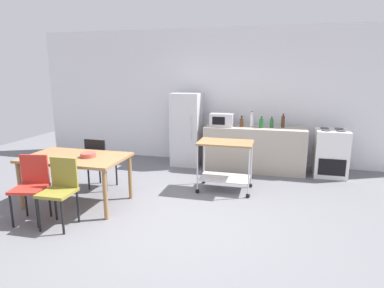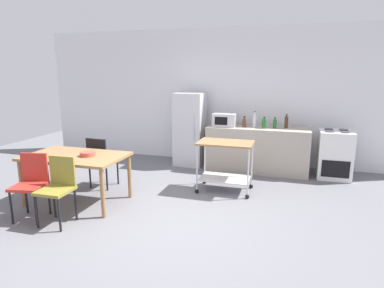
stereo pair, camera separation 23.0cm
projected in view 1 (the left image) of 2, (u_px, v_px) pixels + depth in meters
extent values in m
plane|color=slate|center=(173.00, 219.00, 4.48)|extent=(12.00, 12.00, 0.00)
cube|color=white|center=(217.00, 96.00, 7.19)|extent=(8.40, 0.12, 2.90)
cube|color=#A89E8E|center=(254.00, 149.00, 6.62)|extent=(2.00, 0.64, 0.90)
cube|color=olive|center=(75.00, 158.00, 4.86)|extent=(1.50, 0.90, 0.04)
cylinder|color=olive|center=(20.00, 186.00, 4.74)|extent=(0.06, 0.06, 0.71)
cylinder|color=olive|center=(105.00, 195.00, 4.41)|extent=(0.06, 0.06, 0.71)
cylinder|color=olive|center=(55.00, 171.00, 5.48)|extent=(0.06, 0.06, 0.71)
cylinder|color=olive|center=(130.00, 177.00, 5.14)|extent=(0.06, 0.06, 0.71)
cube|color=#B72D23|center=(29.00, 189.00, 4.30)|extent=(0.47, 0.47, 0.04)
cube|color=#B72D23|center=(35.00, 169.00, 4.43)|extent=(0.38, 0.11, 0.40)
cylinder|color=black|center=(11.00, 211.00, 4.20)|extent=(0.03, 0.03, 0.45)
cylinder|color=black|center=(37.00, 212.00, 4.18)|extent=(0.03, 0.03, 0.45)
cylinder|color=black|center=(26.00, 201.00, 4.53)|extent=(0.03, 0.03, 0.45)
cylinder|color=black|center=(50.00, 201.00, 4.51)|extent=(0.03, 0.03, 0.45)
cube|color=olive|center=(57.00, 193.00, 4.16)|extent=(0.41, 0.41, 0.04)
cube|color=olive|center=(64.00, 172.00, 4.29)|extent=(0.38, 0.04, 0.40)
cylinder|color=black|center=(39.00, 215.00, 4.09)|extent=(0.03, 0.03, 0.45)
cylinder|color=black|center=(63.00, 218.00, 4.02)|extent=(0.03, 0.03, 0.45)
cylinder|color=black|center=(55.00, 204.00, 4.42)|extent=(0.03, 0.03, 0.45)
cylinder|color=black|center=(78.00, 207.00, 4.34)|extent=(0.03, 0.03, 0.45)
cube|color=black|center=(102.00, 161.00, 5.62)|extent=(0.42, 0.42, 0.04)
cube|color=black|center=(95.00, 151.00, 5.40)|extent=(0.38, 0.05, 0.40)
cylinder|color=black|center=(116.00, 173.00, 5.78)|extent=(0.03, 0.03, 0.45)
cylinder|color=black|center=(100.00, 171.00, 5.88)|extent=(0.03, 0.03, 0.45)
cylinder|color=black|center=(106.00, 179.00, 5.46)|extent=(0.03, 0.03, 0.45)
cylinder|color=black|center=(89.00, 177.00, 5.56)|extent=(0.03, 0.03, 0.45)
cube|color=white|center=(330.00, 153.00, 6.28)|extent=(0.60, 0.60, 0.90)
cube|color=black|center=(332.00, 167.00, 6.04)|extent=(0.48, 0.01, 0.32)
cylinder|color=#47474C|center=(326.00, 130.00, 6.10)|extent=(0.16, 0.16, 0.02)
cylinder|color=#47474C|center=(341.00, 131.00, 6.04)|extent=(0.16, 0.16, 0.02)
cylinder|color=#47474C|center=(324.00, 128.00, 6.33)|extent=(0.16, 0.16, 0.02)
cylinder|color=#47474C|center=(339.00, 129.00, 6.26)|extent=(0.16, 0.16, 0.02)
cube|color=silver|center=(187.00, 129.00, 7.00)|extent=(0.60, 0.60, 1.55)
cylinder|color=silver|center=(191.00, 128.00, 6.64)|extent=(0.02, 0.02, 0.50)
cube|color=olive|center=(226.00, 143.00, 5.40)|extent=(0.90, 0.56, 0.03)
cube|color=silver|center=(225.00, 178.00, 5.53)|extent=(0.83, 0.52, 0.02)
cylinder|color=silver|center=(197.00, 167.00, 5.35)|extent=(0.02, 0.02, 0.76)
sphere|color=black|center=(197.00, 191.00, 5.44)|extent=(0.07, 0.07, 0.07)
cylinder|color=silver|center=(249.00, 171.00, 5.14)|extent=(0.02, 0.02, 0.76)
sphere|color=black|center=(248.00, 196.00, 5.24)|extent=(0.07, 0.07, 0.07)
cylinder|color=silver|center=(204.00, 159.00, 5.82)|extent=(0.02, 0.02, 0.76)
sphere|color=black|center=(204.00, 181.00, 5.91)|extent=(0.07, 0.07, 0.07)
cylinder|color=silver|center=(251.00, 163.00, 5.62)|extent=(0.02, 0.02, 0.76)
sphere|color=black|center=(250.00, 185.00, 5.71)|extent=(0.07, 0.07, 0.07)
cube|color=silver|center=(222.00, 120.00, 6.62)|extent=(0.46, 0.34, 0.26)
cube|color=black|center=(219.00, 121.00, 6.47)|extent=(0.25, 0.01, 0.16)
cylinder|color=#4C2D19|center=(242.00, 123.00, 6.52)|extent=(0.08, 0.08, 0.16)
cylinder|color=#4C2D19|center=(242.00, 118.00, 6.50)|extent=(0.03, 0.03, 0.05)
cylinder|color=black|center=(242.00, 116.00, 6.49)|extent=(0.04, 0.04, 0.01)
cylinder|color=silver|center=(252.00, 121.00, 6.53)|extent=(0.08, 0.08, 0.24)
cylinder|color=silver|center=(252.00, 113.00, 6.50)|extent=(0.04, 0.04, 0.06)
cylinder|color=black|center=(252.00, 111.00, 6.49)|extent=(0.04, 0.04, 0.01)
cylinder|color=#1E6628|center=(261.00, 123.00, 6.41)|extent=(0.08, 0.08, 0.18)
cylinder|color=#1E6628|center=(262.00, 118.00, 6.38)|extent=(0.04, 0.04, 0.04)
cylinder|color=black|center=(262.00, 117.00, 6.38)|extent=(0.04, 0.04, 0.01)
cylinder|color=#1E6628|center=(272.00, 123.00, 6.45)|extent=(0.07, 0.07, 0.16)
cylinder|color=#1E6628|center=(272.00, 118.00, 6.43)|extent=(0.03, 0.03, 0.04)
cylinder|color=black|center=(272.00, 117.00, 6.42)|extent=(0.03, 0.03, 0.01)
cylinder|color=#4C2D19|center=(283.00, 122.00, 6.46)|extent=(0.07, 0.07, 0.22)
cylinder|color=#4C2D19|center=(283.00, 115.00, 6.43)|extent=(0.03, 0.03, 0.04)
cylinder|color=black|center=(283.00, 114.00, 6.42)|extent=(0.03, 0.03, 0.01)
cylinder|color=#B24C3F|center=(88.00, 155.00, 4.81)|extent=(0.23, 0.23, 0.06)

